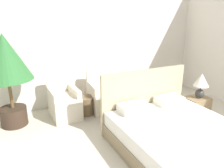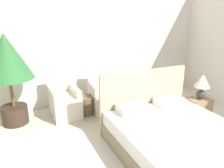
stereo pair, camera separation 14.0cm
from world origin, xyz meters
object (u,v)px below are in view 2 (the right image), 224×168
object	(u,v)px
bed	(180,141)
potted_palm	(7,63)
armchair_near_window_right	(103,97)
armchair_near_window_left	(65,103)
nightstand	(197,110)
side_table	(86,105)
table_lamp	(202,84)

from	to	relation	value
bed	potted_palm	distance (m)	3.33
armchair_near_window_right	armchair_near_window_left	bearing A→B (deg)	-174.90
armchair_near_window_right	nightstand	bearing A→B (deg)	-35.41
bed	side_table	bearing A→B (deg)	112.17
potted_palm	nightstand	world-z (taller)	potted_palm
potted_palm	side_table	size ratio (longest dim) A/B	4.49
potted_palm	side_table	bearing A→B (deg)	-6.41
potted_palm	armchair_near_window_left	bearing A→B (deg)	-6.14
side_table	potted_palm	bearing A→B (deg)	173.59
nightstand	table_lamp	bearing A→B (deg)	-51.64
armchair_near_window_right	side_table	world-z (taller)	armchair_near_window_right
armchair_near_window_left	potted_palm	bearing A→B (deg)	172.37
armchair_near_window_right	bed	bearing A→B (deg)	-74.24
armchair_near_window_right	side_table	size ratio (longest dim) A/B	2.23
armchair_near_window_left	nightstand	size ratio (longest dim) A/B	1.84
armchair_near_window_right	side_table	xyz separation A→B (m)	(-0.44, -0.05, -0.09)
armchair_near_window_right	table_lamp	bearing A→B (deg)	-35.56
table_lamp	bed	bearing A→B (deg)	-146.49
nightstand	potted_palm	bearing A→B (deg)	157.35
armchair_near_window_right	side_table	distance (m)	0.46
bed	potted_palm	bearing A→B (deg)	135.65
bed	potted_palm	size ratio (longest dim) A/B	1.25
potted_palm	nightstand	distance (m)	3.85
potted_palm	nightstand	size ratio (longest dim) A/B	3.72
armchair_near_window_left	table_lamp	xyz separation A→B (m)	(2.45, -1.35, 0.51)
bed	armchair_near_window_left	bearing A→B (deg)	121.19
bed	armchair_near_window_right	bearing A→B (deg)	100.66
armchair_near_window_left	armchair_near_window_right	distance (m)	0.88
bed	armchair_near_window_right	distance (m)	2.16
table_lamp	side_table	xyz separation A→B (m)	(-2.01, 1.29, -0.61)
nightstand	side_table	bearing A→B (deg)	147.49
side_table	nightstand	bearing A→B (deg)	-32.51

